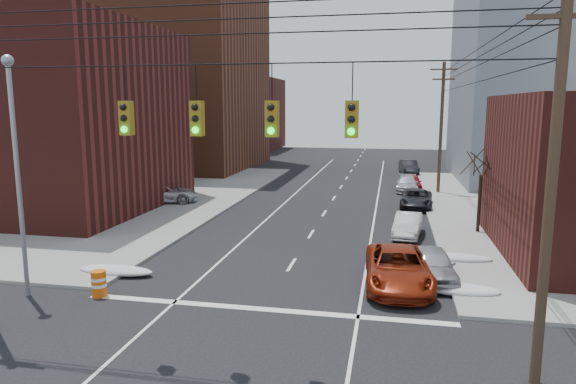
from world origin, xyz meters
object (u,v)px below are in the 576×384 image
at_px(lot_car_a, 104,206).
at_px(construction_barrel, 99,283).
at_px(parked_car_d, 407,184).
at_px(parked_car_f, 409,167).
at_px(parked_car_a, 433,265).
at_px(lot_car_d, 132,184).
at_px(red_pickup, 398,268).
at_px(lot_car_c, 95,195).
at_px(parked_car_e, 412,182).
at_px(parked_car_b, 408,225).
at_px(lot_car_b, 165,193).
at_px(parked_car_c, 416,199).

distance_m(lot_car_a, construction_barrel, 15.01).
xyz_separation_m(parked_car_d, parked_car_f, (0.47, 11.85, 0.13)).
xyz_separation_m(parked_car_a, lot_car_d, (-23.77, 18.05, 0.12)).
distance_m(red_pickup, parked_car_f, 36.55).
height_order(lot_car_c, lot_car_d, lot_car_d).
bearing_deg(lot_car_d, parked_car_d, -77.30).
bearing_deg(parked_car_e, lot_car_a, -143.42).
relative_size(parked_car_d, parked_car_e, 1.16).
relative_size(lot_car_a, construction_barrel, 3.91).
distance_m(red_pickup, parked_car_d, 24.70).
bearing_deg(lot_car_d, lot_car_a, -162.76).
distance_m(parked_car_b, parked_car_f, 27.99).
xyz_separation_m(parked_car_a, construction_barrel, (-13.08, -4.57, -0.16)).
bearing_deg(parked_car_a, parked_car_f, 83.74).
bearing_deg(parked_car_b, lot_car_b, 167.13).
distance_m(parked_car_a, parked_car_d, 23.63).
relative_size(parked_car_c, parked_car_e, 1.22).
bearing_deg(parked_car_c, parked_car_d, 98.04).
bearing_deg(parked_car_c, parked_car_b, -91.34).
bearing_deg(lot_car_b, parked_car_e, -78.52).
relative_size(parked_car_b, construction_barrel, 3.84).
xyz_separation_m(parked_car_d, lot_car_c, (-23.24, -11.31, 0.13)).
relative_size(parked_car_b, parked_car_f, 0.84).
bearing_deg(lot_car_a, parked_car_f, -43.20).
bearing_deg(lot_car_d, parked_car_a, -127.98).
bearing_deg(lot_car_c, lot_car_d, 5.27).
height_order(parked_car_f, lot_car_d, parked_car_f).
relative_size(parked_car_b, parked_car_d, 0.89).
distance_m(parked_car_f, lot_car_c, 33.14).
relative_size(parked_car_c, parked_car_f, 1.00).
distance_m(parked_car_f, lot_car_a, 34.04).
bearing_deg(construction_barrel, lot_car_a, 120.20).
bearing_deg(parked_car_c, construction_barrel, -117.75).
bearing_deg(parked_car_d, lot_car_c, -152.65).
distance_m(parked_car_f, lot_car_b, 28.64).
relative_size(parked_car_f, lot_car_b, 0.94).
xyz_separation_m(parked_car_b, parked_car_d, (0.40, 16.13, -0.00)).
bearing_deg(parked_car_e, lot_car_b, -151.79).
distance_m(parked_car_e, parked_car_f, 10.85).
bearing_deg(parked_car_e, parked_car_b, -94.54).
height_order(parked_car_b, parked_car_f, parked_car_f).
bearing_deg(lot_car_d, parked_car_e, -75.30).
height_order(parked_car_f, lot_car_b, parked_car_f).
height_order(parked_car_d, lot_car_b, lot_car_b).
bearing_deg(red_pickup, construction_barrel, -166.19).
distance_m(parked_car_d, lot_car_d, 23.95).
height_order(lot_car_b, lot_car_d, lot_car_b).
distance_m(red_pickup, parked_car_c, 17.40).
distance_m(parked_car_c, lot_car_c, 24.04).
relative_size(red_pickup, lot_car_c, 1.30).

